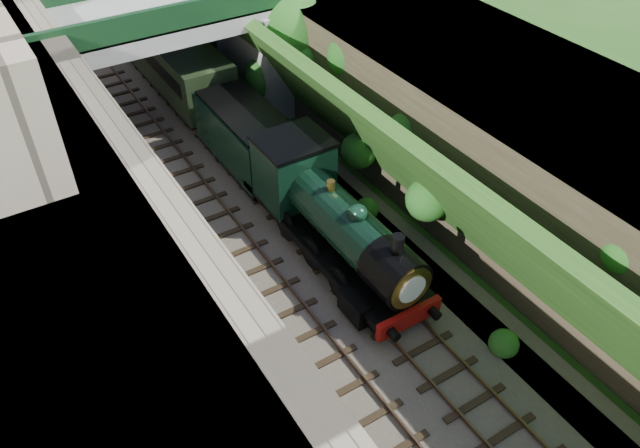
# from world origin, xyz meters

# --- Properties ---
(trackbed) EXTENTS (10.00, 90.00, 0.20)m
(trackbed) POSITION_xyz_m (0.00, 20.00, 0.10)
(trackbed) COLOR #473F38
(trackbed) RESTS_ON ground
(retaining_wall) EXTENTS (1.00, 90.00, 7.00)m
(retaining_wall) POSITION_xyz_m (-5.50, 20.00, 3.50)
(retaining_wall) COLOR #756B56
(retaining_wall) RESTS_ON ground
(street_plateau_right) EXTENTS (8.00, 90.00, 6.25)m
(street_plateau_right) POSITION_xyz_m (9.50, 20.00, 3.12)
(street_plateau_right) COLOR #262628
(street_plateau_right) RESTS_ON ground
(embankment_slope) EXTENTS (4.51, 90.00, 6.53)m
(embankment_slope) POSITION_xyz_m (5.06, 17.28, 2.85)
(embankment_slope) COLOR #1E4714
(embankment_slope) RESTS_ON ground
(track_left) EXTENTS (2.50, 90.00, 0.20)m
(track_left) POSITION_xyz_m (-2.00, 20.00, 0.25)
(track_left) COLOR black
(track_left) RESTS_ON trackbed
(track_right) EXTENTS (2.50, 90.00, 0.20)m
(track_right) POSITION_xyz_m (1.20, 20.00, 0.25)
(track_right) COLOR black
(track_right) RESTS_ON trackbed
(road_bridge) EXTENTS (16.00, 6.40, 7.25)m
(road_bridge) POSITION_xyz_m (0.94, 24.00, 4.08)
(road_bridge) COLOR gray
(road_bridge) RESTS_ON ground
(tree) EXTENTS (3.60, 3.80, 6.60)m
(tree) POSITION_xyz_m (5.91, 21.19, 4.65)
(tree) COLOR black
(tree) RESTS_ON ground
(locomotive) EXTENTS (3.10, 10.22, 3.83)m
(locomotive) POSITION_xyz_m (1.20, 10.42, 1.89)
(locomotive) COLOR black
(locomotive) RESTS_ON trackbed
(tender) EXTENTS (2.70, 6.00, 3.05)m
(tender) POSITION_xyz_m (1.20, 17.79, 1.62)
(tender) COLOR black
(tender) RESTS_ON trackbed
(coach_front) EXTENTS (2.90, 18.00, 3.70)m
(coach_front) POSITION_xyz_m (1.20, 30.39, 2.05)
(coach_front) COLOR black
(coach_front) RESTS_ON trackbed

